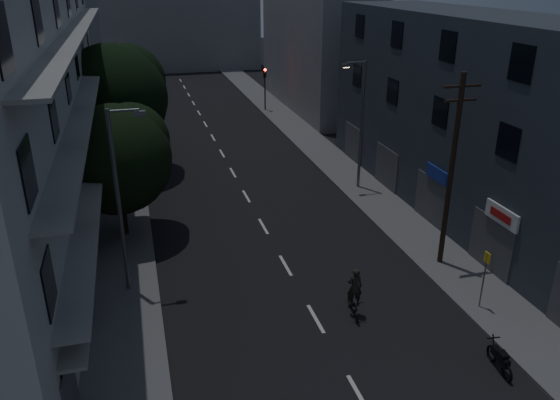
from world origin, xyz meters
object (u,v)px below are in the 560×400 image
motorcycle (500,360)px  cyclist (354,299)px  utility_pole (452,169)px  bus_stop_sign (485,270)px

motorcycle → cyclist: (-3.67, 4.49, 0.29)m
utility_pole → cyclist: size_ratio=4.20×
utility_pole → motorcycle: utility_pole is taller
motorcycle → utility_pole: bearing=81.9°
bus_stop_sign → cyclist: 5.43m
bus_stop_sign → cyclist: bearing=168.5°
motorcycle → cyclist: size_ratio=0.79×
motorcycle → bus_stop_sign: bearing=72.9°
bus_stop_sign → motorcycle: size_ratio=1.50×
bus_stop_sign → motorcycle: bearing=-113.9°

